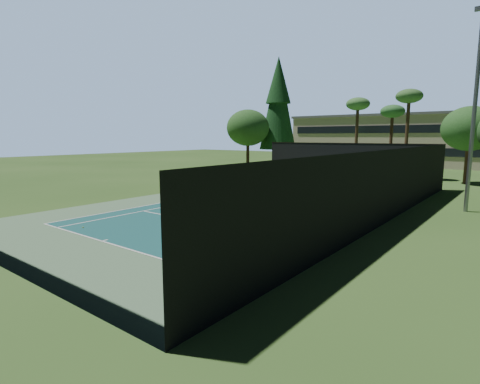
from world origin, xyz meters
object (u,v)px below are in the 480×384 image
(tennis_ball_a, at_px, (83,227))
(tennis_ball_c, at_px, (277,200))
(player, at_px, (186,226))
(park_bench, at_px, (336,177))
(tennis_net, at_px, (255,196))
(tennis_ball_b, at_px, (264,197))
(trash_bin, at_px, (338,178))
(tennis_ball_d, at_px, (255,191))

(tennis_ball_a, height_order, tennis_ball_c, tennis_ball_a)
(player, distance_m, park_bench, 25.85)
(tennis_net, distance_m, tennis_ball_b, 3.26)
(tennis_ball_c, bearing_deg, park_bench, 95.31)
(tennis_net, bearing_deg, tennis_ball_b, 112.51)
(tennis_ball_a, relative_size, tennis_ball_b, 0.99)
(tennis_ball_a, distance_m, trash_bin, 26.75)
(tennis_net, xyz_separation_m, tennis_ball_a, (-2.99, -11.07, -0.52))
(tennis_net, height_order, tennis_ball_d, tennis_net)
(tennis_ball_b, height_order, tennis_ball_d, tennis_ball_d)
(tennis_ball_a, xyz_separation_m, trash_bin, (2.43, 26.63, 0.44))
(player, bearing_deg, tennis_ball_d, 120.16)
(tennis_ball_a, distance_m, tennis_ball_c, 13.72)
(player, xyz_separation_m, tennis_ball_d, (-6.67, 14.57, -0.77))
(tennis_ball_c, xyz_separation_m, park_bench, (-1.25, 13.48, 0.52))
(tennis_ball_a, distance_m, park_bench, 26.86)
(tennis_ball_a, relative_size, tennis_ball_d, 0.97)
(player, bearing_deg, tennis_ball_c, 109.18)
(player, height_order, tennis_ball_b, player)
(tennis_ball_b, bearing_deg, tennis_ball_a, -97.14)
(trash_bin, bearing_deg, player, -81.33)
(tennis_ball_a, height_order, trash_bin, trash_bin)
(tennis_ball_a, bearing_deg, tennis_ball_d, 91.33)
(tennis_net, height_order, tennis_ball_b, tennis_net)
(player, bearing_deg, tennis_ball_b, 115.12)
(tennis_ball_d, height_order, trash_bin, trash_bin)
(trash_bin, bearing_deg, tennis_ball_c, -85.90)
(tennis_ball_b, bearing_deg, player, -70.44)
(tennis_ball_a, xyz_separation_m, tennis_ball_b, (1.76, 14.05, 0.00))
(tennis_net, distance_m, tennis_ball_d, 5.85)
(tennis_ball_b, relative_size, tennis_ball_d, 0.97)
(tennis_ball_d, bearing_deg, tennis_ball_c, -34.08)
(player, height_order, trash_bin, player)
(park_bench, distance_m, trash_bin, 0.34)
(tennis_ball_b, relative_size, trash_bin, 0.08)
(player, bearing_deg, trash_bin, 104.24)
(tennis_ball_b, bearing_deg, tennis_net, -67.49)
(player, distance_m, tennis_ball_d, 16.05)
(tennis_ball_b, bearing_deg, tennis_ball_d, 140.01)
(tennis_net, bearing_deg, park_bench, 93.13)
(tennis_ball_c, bearing_deg, tennis_ball_d, 145.92)
(tennis_net, distance_m, trash_bin, 15.57)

